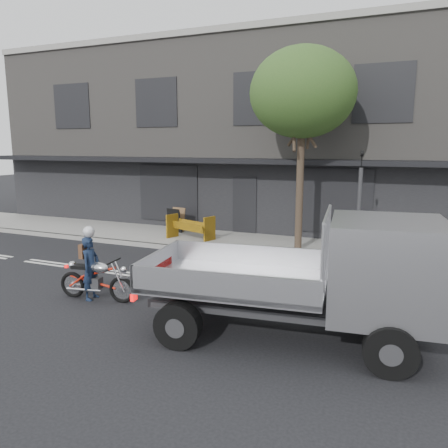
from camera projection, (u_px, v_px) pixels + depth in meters
ground at (182, 281)px, 11.87m from camera, size 80.00×80.00×0.00m
sidewalk at (242, 243)px, 16.12m from camera, size 32.00×3.20×0.15m
kerb at (226, 253)px, 14.67m from camera, size 32.00×0.20×0.15m
building_main at (290, 138)px, 21.40m from camera, size 26.00×10.00×8.00m
street_tree at (303, 93)px, 13.89m from camera, size 3.40×3.40×6.74m
traffic_light_pole at (359, 213)px, 13.01m from camera, size 0.12×0.12×3.50m
motorcycle at (96, 279)px, 10.39m from camera, size 1.99×0.58×1.02m
rider at (91, 268)px, 10.41m from camera, size 0.42×0.59×1.53m
flatbed_ute at (357, 271)px, 7.84m from camera, size 5.61×2.79×2.50m
construction_barrier at (188, 228)px, 16.20m from camera, size 1.82×1.24×0.94m
sandwich_board at (174, 221)px, 17.61m from camera, size 0.68×0.51×0.98m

